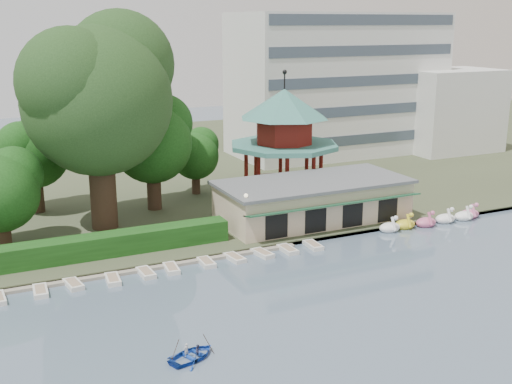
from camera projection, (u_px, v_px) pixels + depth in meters
ground_plane at (350, 341)px, 39.71m from camera, size 220.00×220.00×0.00m
shore at (134, 169)px, 85.14m from camera, size 220.00×70.00×0.40m
embankment at (238, 251)px, 54.80m from camera, size 220.00×0.60×0.30m
dock at (98, 275)px, 49.79m from camera, size 34.00×1.60×0.24m
boathouse at (313, 200)px, 62.43m from camera, size 18.60×9.39×3.90m
pavilion at (284, 131)px, 70.71m from camera, size 12.40×12.40×13.50m
office_building at (356, 88)px, 93.50m from camera, size 38.00×18.00×20.00m
hedge at (50, 253)px, 51.14m from camera, size 30.00×2.00×1.80m
lamp_post at (246, 208)px, 56.08m from camera, size 0.36×0.36×4.28m
big_tree at (98, 90)px, 57.36m from camera, size 14.80×13.79×19.96m
small_trees at (56, 160)px, 60.34m from camera, size 39.25×16.94×11.66m
swan_boats at (434, 220)px, 62.54m from camera, size 12.12×2.15×1.92m
moored_rowboats at (126, 276)px, 49.36m from camera, size 34.91×2.74×0.36m
rowboat_with_passengers at (192, 352)px, 37.52m from camera, size 5.13×4.43×2.01m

